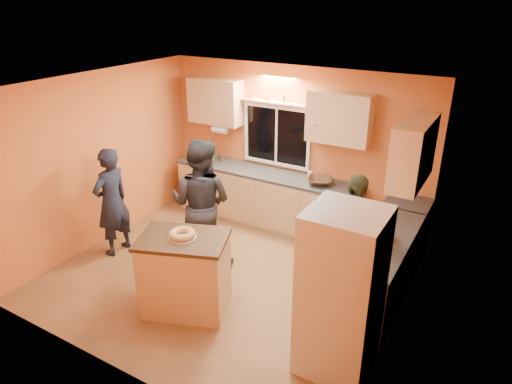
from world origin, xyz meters
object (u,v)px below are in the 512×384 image
Objects in this scene: refrigerator at (341,294)px; person_left at (112,202)px; person_right at (352,232)px; island at (185,273)px; person_center at (201,203)px.

refrigerator is 3.72m from person_left.
refrigerator reaches higher than person_right.
refrigerator is 1.10× the size of person_left.
island is (-1.93, -0.03, -0.39)m from refrigerator.
person_left is at bearing 172.01° from refrigerator.
island is at bearing 73.62° from person_left.
person_right is at bearing 23.60° from island.
person_center reaches higher than refrigerator.
person_center reaches higher than island.
person_right is (3.30, 0.96, -0.03)m from person_left.
refrigerator is 1.97m from island.
person_left is at bearing 7.63° from person_center.
person_center is 1.18× the size of person_right.
person_center reaches higher than person_right.
person_left is 0.88× the size of person_center.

